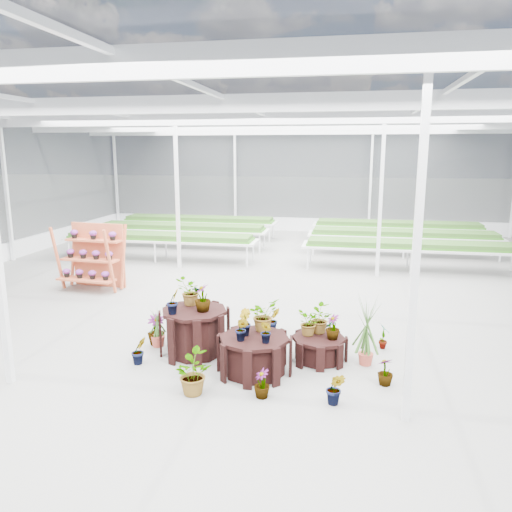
% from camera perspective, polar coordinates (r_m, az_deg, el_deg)
% --- Properties ---
extents(ground_plane, '(24.00, 24.00, 0.00)m').
position_cam_1_polar(ground_plane, '(11.24, -0.92, -6.60)').
color(ground_plane, gray).
rests_on(ground_plane, ground).
extents(greenhouse_shell, '(18.00, 24.00, 4.50)m').
position_cam_1_polar(greenhouse_shell, '(10.74, -0.96, 4.85)').
color(greenhouse_shell, white).
rests_on(greenhouse_shell, ground).
extents(steel_frame, '(18.00, 24.00, 4.50)m').
position_cam_1_polar(steel_frame, '(10.74, -0.96, 4.85)').
color(steel_frame, silver).
rests_on(steel_frame, ground).
extents(nursery_benches, '(16.00, 7.00, 0.84)m').
position_cam_1_polar(nursery_benches, '(18.05, 3.66, 1.86)').
color(nursery_benches, silver).
rests_on(nursery_benches, ground).
extents(plinth_tall, '(1.59, 1.59, 0.83)m').
position_cam_1_polar(plinth_tall, '(9.07, -7.01, -8.56)').
color(plinth_tall, black).
rests_on(plinth_tall, ground).
extents(plinth_mid, '(1.20, 1.20, 0.63)m').
position_cam_1_polar(plinth_mid, '(8.29, -0.19, -11.25)').
color(plinth_mid, black).
rests_on(plinth_mid, ground).
extents(plinth_low, '(1.07, 1.07, 0.43)m').
position_cam_1_polar(plinth_low, '(8.86, 7.16, -10.46)').
color(plinth_low, black).
rests_on(plinth_low, ground).
extents(shelf_rack, '(1.68, 0.99, 1.71)m').
position_cam_1_polar(shelf_rack, '(13.65, -18.36, -0.17)').
color(shelf_rack, '#BF5634').
rests_on(shelf_rack, ground).
extents(nursery_plants, '(4.50, 3.35, 1.35)m').
position_cam_1_polar(nursery_plants, '(8.62, -0.19, -8.44)').
color(nursery_plants, '#2F521F').
rests_on(nursery_plants, ground).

